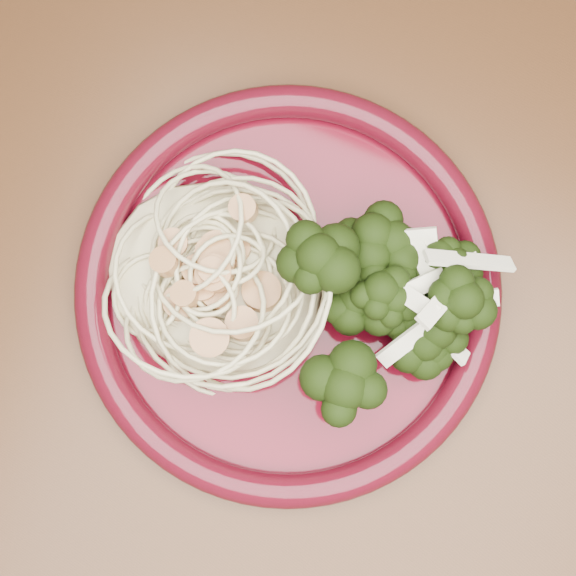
{
  "coord_description": "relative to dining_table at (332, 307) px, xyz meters",
  "views": [
    {
      "loc": [
        -0.0,
        -0.08,
        1.28
      ],
      "look_at": [
        -0.03,
        -0.01,
        0.77
      ],
      "focal_mm": 50.0,
      "sensor_mm": 36.0,
      "label": 1
    }
  ],
  "objects": [
    {
      "name": "dinner_plate",
      "position": [
        -0.03,
        -0.01,
        0.11
      ],
      "size": [
        0.34,
        0.34,
        0.02
      ],
      "rotation": [
        0.0,
        0.0,
        0.23
      ],
      "color": "#490612",
      "rests_on": "dining_table"
    },
    {
      "name": "broccoli_pile",
      "position": [
        0.03,
        -0.0,
        0.13
      ],
      "size": [
        0.13,
        0.17,
        0.05
      ],
      "primitive_type": "ellipsoid",
      "rotation": [
        0.0,
        0.0,
        0.23
      ],
      "color": "black",
      "rests_on": "dinner_plate"
    },
    {
      "name": "scallop_cluster",
      "position": [
        -0.08,
        -0.03,
        0.16
      ],
      "size": [
        0.15,
        0.15,
        0.04
      ],
      "primitive_type": null,
      "rotation": [
        0.0,
        0.0,
        0.23
      ],
      "color": "tan",
      "rests_on": "spaghetti_pile"
    },
    {
      "name": "spaghetti_pile",
      "position": [
        -0.08,
        -0.03,
        0.12
      ],
      "size": [
        0.17,
        0.16,
        0.03
      ],
      "primitive_type": "ellipsoid",
      "rotation": [
        0.0,
        0.0,
        0.23
      ],
      "color": "#C6BF8F",
      "rests_on": "dinner_plate"
    },
    {
      "name": "onion_garnish",
      "position": [
        0.03,
        -0.0,
        0.17
      ],
      "size": [
        0.09,
        0.11,
        0.06
      ],
      "primitive_type": null,
      "rotation": [
        0.0,
        0.0,
        0.23
      ],
      "color": "beige",
      "rests_on": "broccoli_pile"
    },
    {
      "name": "dining_table",
      "position": [
        0.0,
        0.0,
        0.0
      ],
      "size": [
        1.2,
        0.8,
        0.75
      ],
      "color": "#472814",
      "rests_on": "ground"
    }
  ]
}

